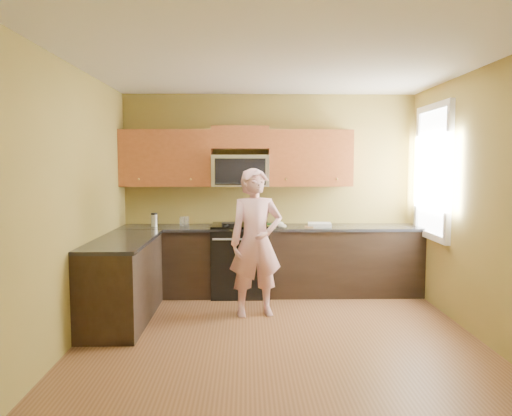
{
  "coord_description": "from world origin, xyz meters",
  "views": [
    {
      "loc": [
        -0.33,
        -4.78,
        1.74
      ],
      "look_at": [
        -0.2,
        1.3,
        1.2
      ],
      "focal_mm": 34.32,
      "sensor_mm": 36.0,
      "label": 1
    }
  ],
  "objects_px": {
    "stove": "(240,259)",
    "woman": "(256,242)",
    "frying_pan": "(231,227)",
    "travel_mug": "(154,226)",
    "microwave": "(240,186)",
    "butter_tub": "(271,228)"
  },
  "relations": [
    {
      "from": "stove",
      "to": "frying_pan",
      "type": "distance_m",
      "value": 0.55
    },
    {
      "from": "woman",
      "to": "travel_mug",
      "type": "relative_size",
      "value": 9.48
    },
    {
      "from": "frying_pan",
      "to": "travel_mug",
      "type": "xyz_separation_m",
      "value": [
        -1.03,
        0.28,
        -0.03
      ]
    },
    {
      "from": "butter_tub",
      "to": "travel_mug",
      "type": "bearing_deg",
      "value": 172.7
    },
    {
      "from": "woman",
      "to": "butter_tub",
      "type": "xyz_separation_m",
      "value": [
        0.21,
        0.73,
        0.07
      ]
    },
    {
      "from": "travel_mug",
      "to": "frying_pan",
      "type": "bearing_deg",
      "value": -15.36
    },
    {
      "from": "frying_pan",
      "to": "butter_tub",
      "type": "height_order",
      "value": "frying_pan"
    },
    {
      "from": "woman",
      "to": "microwave",
      "type": "bearing_deg",
      "value": 88.81
    },
    {
      "from": "butter_tub",
      "to": "stove",
      "type": "bearing_deg",
      "value": 157.02
    },
    {
      "from": "microwave",
      "to": "woman",
      "type": "xyz_separation_m",
      "value": [
        0.19,
        -1.02,
        -0.6
      ]
    },
    {
      "from": "stove",
      "to": "frying_pan",
      "type": "xyz_separation_m",
      "value": [
        -0.11,
        -0.26,
        0.47
      ]
    },
    {
      "from": "stove",
      "to": "woman",
      "type": "height_order",
      "value": "woman"
    },
    {
      "from": "microwave",
      "to": "butter_tub",
      "type": "xyz_separation_m",
      "value": [
        0.4,
        -0.3,
        -0.53
      ]
    },
    {
      "from": "butter_tub",
      "to": "frying_pan",
      "type": "bearing_deg",
      "value": -170.69
    },
    {
      "from": "microwave",
      "to": "frying_pan",
      "type": "relative_size",
      "value": 1.79
    },
    {
      "from": "woman",
      "to": "butter_tub",
      "type": "bearing_deg",
      "value": 61.97
    },
    {
      "from": "microwave",
      "to": "butter_tub",
      "type": "distance_m",
      "value": 0.73
    },
    {
      "from": "microwave",
      "to": "frying_pan",
      "type": "bearing_deg",
      "value": -106.84
    },
    {
      "from": "woman",
      "to": "butter_tub",
      "type": "height_order",
      "value": "woman"
    },
    {
      "from": "stove",
      "to": "butter_tub",
      "type": "xyz_separation_m",
      "value": [
        0.4,
        -0.17,
        0.45
      ]
    },
    {
      "from": "microwave",
      "to": "woman",
      "type": "relative_size",
      "value": 0.45
    },
    {
      "from": "stove",
      "to": "woman",
      "type": "xyz_separation_m",
      "value": [
        0.19,
        -0.9,
        0.37
      ]
    }
  ]
}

